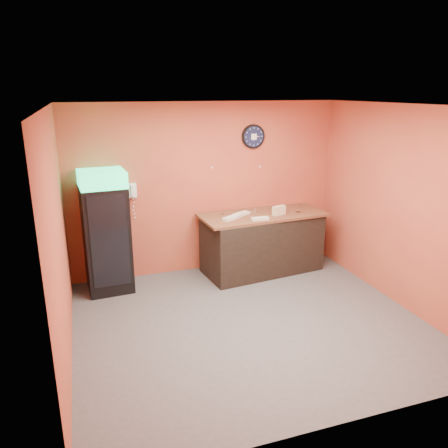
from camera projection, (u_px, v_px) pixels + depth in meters
name	position (u px, v px, depth m)	size (l,w,h in m)	color
floor	(249.00, 322.00, 5.83)	(4.50, 4.50, 0.00)	#47474C
back_wall	(206.00, 189.00, 7.23)	(4.50, 0.02, 2.80)	#BA5634
left_wall	(59.00, 241.00, 4.74)	(0.02, 4.00, 2.80)	#BA5634
right_wall	(401.00, 207.00, 6.09)	(0.02, 4.00, 2.80)	#BA5634
ceiling	(253.00, 105.00, 5.00)	(4.50, 4.00, 0.02)	white
beverage_cooler	(106.00, 234.00, 6.52)	(0.69, 0.70, 1.86)	black
prep_counter	(262.00, 244.00, 7.36)	(1.94, 0.86, 0.97)	black
wall_clock	(253.00, 137.00, 7.20)	(0.40, 0.06, 0.40)	black
wall_phone	(132.00, 190.00, 6.80)	(0.12, 0.11, 0.23)	white
butcher_paper	(263.00, 215.00, 7.21)	(2.07, 0.88, 0.04)	brown
sub_roll_stack	(279.00, 210.00, 7.12)	(0.25, 0.15, 0.15)	beige
wrapped_sandwich_left	(231.00, 218.00, 6.90)	(0.31, 0.12, 0.04)	silver
wrapped_sandwich_mid	(260.00, 219.00, 6.86)	(0.28, 0.11, 0.04)	silver
wrapped_sandwich_right	(241.00, 214.00, 7.11)	(0.30, 0.12, 0.04)	silver
kitchen_tool	(255.00, 211.00, 7.26)	(0.06, 0.06, 0.06)	silver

